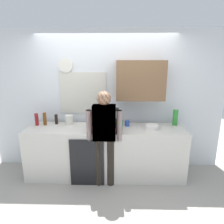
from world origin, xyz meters
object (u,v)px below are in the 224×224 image
at_px(bottle_amber_beer, 45,119).
at_px(person_at_sink, 104,132).
at_px(coffee_maker, 114,118).
at_px(mixing_bowl, 152,127).
at_px(cup_blue_mug, 127,123).
at_px(bottle_clear_soda, 175,118).
at_px(person_guest, 104,132).
at_px(bottle_dark_sauce, 56,119).
at_px(storage_canister, 69,120).
at_px(bottle_red_vinegar, 37,119).
at_px(potted_plant, 119,125).
at_px(dish_soap, 102,126).

height_order(bottle_amber_beer, person_at_sink, person_at_sink).
bearing_deg(bottle_amber_beer, coffee_maker, -0.79).
bearing_deg(coffee_maker, mixing_bowl, -14.86).
bearing_deg(cup_blue_mug, person_at_sink, -133.09).
bearing_deg(bottle_clear_soda, cup_blue_mug, -174.61).
bearing_deg(cup_blue_mug, bottle_clear_soda, 5.39).
xyz_separation_m(cup_blue_mug, person_guest, (-0.38, -0.41, -0.01)).
bearing_deg(coffee_maker, bottle_dark_sauce, 175.77).
bearing_deg(bottle_dark_sauce, coffee_maker, -4.23).
distance_m(bottle_amber_beer, storage_canister, 0.43).
height_order(bottle_red_vinegar, potted_plant, potted_plant).
distance_m(bottle_clear_soda, mixing_bowl, 0.53).
relative_size(bottle_dark_sauce, dish_soap, 1.00).
distance_m(bottle_clear_soda, potted_plant, 1.09).
distance_m(bottle_dark_sauce, dish_soap, 0.91).
xyz_separation_m(dish_soap, person_at_sink, (0.05, -0.19, -0.04)).
distance_m(coffee_maker, cup_blue_mug, 0.25).
distance_m(bottle_dark_sauce, person_guest, 1.04).
bearing_deg(person_guest, coffee_maker, -81.38).
bearing_deg(coffee_maker, bottle_clear_soda, 3.99).
xyz_separation_m(bottle_red_vinegar, person_guest, (1.24, -0.41, -0.07)).
bearing_deg(person_guest, mixing_bowl, -134.90).
bearing_deg(bottle_red_vinegar, mixing_bowl, -4.82).
distance_m(bottle_red_vinegar, person_at_sink, 1.31).
bearing_deg(bottle_red_vinegar, storage_canister, 6.75).
distance_m(bottle_dark_sauce, person_at_sink, 1.04).
relative_size(bottle_clear_soda, person_at_sink, 0.17).
bearing_deg(mixing_bowl, bottle_clear_soda, 28.81).
relative_size(bottle_dark_sauce, cup_blue_mug, 1.80).
xyz_separation_m(bottle_clear_soda, dish_soap, (-1.30, -0.30, -0.06)).
xyz_separation_m(potted_plant, person_guest, (-0.23, -0.09, -0.09)).
distance_m(bottle_amber_beer, dish_soap, 1.08).
bearing_deg(mixing_bowl, coffee_maker, 165.14).
bearing_deg(person_at_sink, bottle_red_vinegar, 157.17).
bearing_deg(potted_plant, storage_canister, 156.78).
xyz_separation_m(bottle_clear_soda, storage_canister, (-1.92, -0.01, -0.05)).
distance_m(coffee_maker, storage_canister, 0.83).
bearing_deg(person_at_sink, mixing_bowl, 12.45).
height_order(bottle_dark_sauce, mixing_bowl, bottle_dark_sauce).
height_order(person_at_sink, person_guest, same).
height_order(mixing_bowl, potted_plant, potted_plant).
relative_size(bottle_red_vinegar, cup_blue_mug, 2.20).
distance_m(bottle_amber_beer, potted_plant, 1.38).
xyz_separation_m(dish_soap, storage_canister, (-0.63, 0.29, 0.01)).
bearing_deg(person_guest, potted_plant, -130.54).
bearing_deg(person_at_sink, bottle_amber_beer, 154.19).
xyz_separation_m(bottle_amber_beer, dish_soap, (1.05, -0.24, -0.04)).
distance_m(coffee_maker, potted_plant, 0.33).
relative_size(coffee_maker, bottle_red_vinegar, 1.50).
bearing_deg(potted_plant, bottle_dark_sauce, 160.68).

